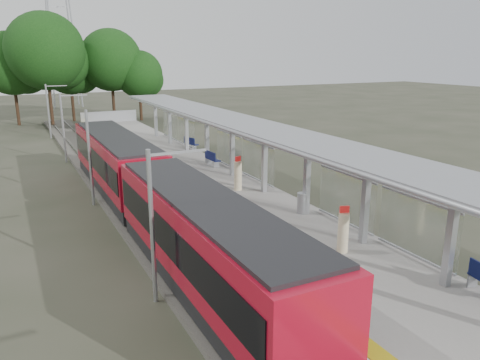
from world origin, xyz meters
The scene contains 13 objects.
trackbed centered at (-4.50, 20.00, 0.12)m, with size 3.00×70.00×0.24m, color #59544C.
platform centered at (0.00, 20.00, 0.50)m, with size 6.00×50.00×1.00m, color gray.
tactile_strip centered at (-2.55, 20.00, 1.01)m, with size 0.60×50.00×0.02m, color gold.
end_fence centered at (0.00, 44.95, 1.60)m, with size 6.00×0.10×1.20m, color #9EA0A5.
train centered at (-4.50, 13.66, 2.05)m, with size 2.74×27.60×3.62m.
canopy centered at (1.61, 16.19, 4.20)m, with size 3.27×38.00×3.66m.
tree_cluster centered at (-2.78, 52.82, 7.50)m, with size 20.81×11.83×12.91m.
catenary_masts centered at (-6.22, 19.00, 2.91)m, with size 2.08×48.16×5.40m.
bench_mid centered at (1.85, 20.87, 1.53)m, with size 0.53×1.51×1.01m.
bench_far centered at (2.62, 26.86, 1.50)m, with size 0.76×1.46×0.95m.
info_pillar_near centered at (0.69, 5.66, 1.80)m, with size 0.42×0.42×1.85m.
info_pillar_far centered at (0.87, 14.96, 1.83)m, with size 0.43×0.43×1.91m.
litter_bin centered at (1.85, 10.10, 1.50)m, with size 0.49×0.49×1.00m, color #9EA0A5.
Camera 1 is at (-10.25, -7.37, 8.37)m, focal length 35.00 mm.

